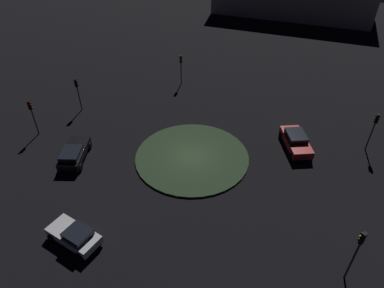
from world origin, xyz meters
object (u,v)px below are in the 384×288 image
(traffic_light_north_near, at_px, (77,88))
(traffic_light_southwest, at_px, (358,247))
(traffic_light_north, at_px, (32,111))
(car_black, at_px, (74,153))
(traffic_light_east, at_px, (181,64))
(traffic_light_south, at_px, (374,125))
(car_white, at_px, (75,235))
(car_red, at_px, (296,141))

(traffic_light_north_near, distance_m, traffic_light_southwest, 29.95)
(traffic_light_north, distance_m, traffic_light_southwest, 29.70)
(car_black, xyz_separation_m, traffic_light_east, (16.53, -5.65, 1.91))
(traffic_light_north, relative_size, traffic_light_north_near, 1.00)
(traffic_light_east, distance_m, traffic_light_south, 22.15)
(car_white, height_order, traffic_light_east, traffic_light_east)
(car_red, distance_m, traffic_light_east, 17.18)
(car_black, relative_size, traffic_light_north, 1.23)
(traffic_light_south, height_order, traffic_light_north_near, traffic_light_south)
(car_white, height_order, traffic_light_south, traffic_light_south)
(car_black, bearing_deg, traffic_light_north_near, 11.93)
(car_black, xyz_separation_m, traffic_light_southwest, (-6.72, -22.53, 2.39))
(traffic_light_north, xyz_separation_m, traffic_light_south, (4.84, -31.53, 0.11))
(traffic_light_north, bearing_deg, traffic_light_south, 9.12)
(car_white, distance_m, traffic_light_south, 26.79)
(car_white, distance_m, traffic_light_north, 15.06)
(traffic_light_north_near, bearing_deg, traffic_light_south, 20.30)
(car_black, height_order, traffic_light_north, traffic_light_north)
(car_white, height_order, car_red, car_red)
(traffic_light_north_near, bearing_deg, car_red, 17.09)
(car_black, xyz_separation_m, car_red, (6.50, -19.46, 0.02))
(traffic_light_south, relative_size, traffic_light_southwest, 0.88)
(traffic_light_south, height_order, traffic_light_southwest, traffic_light_southwest)
(traffic_light_north_near, relative_size, traffic_light_southwest, 0.84)
(traffic_light_southwest, bearing_deg, traffic_light_south, -65.62)
(traffic_light_south, bearing_deg, traffic_light_southwest, 59.12)
(traffic_light_north, distance_m, traffic_light_north_near, 5.56)
(car_black, bearing_deg, traffic_light_north, 50.98)
(car_red, height_order, traffic_light_north_near, traffic_light_north_near)
(traffic_light_south, xyz_separation_m, traffic_light_southwest, (-14.44, 3.43, 0.35))
(car_black, distance_m, traffic_light_north_near, 9.00)
(car_red, bearing_deg, traffic_light_north, -99.46)
(traffic_light_east, bearing_deg, traffic_light_north, -57.97)
(car_white, distance_m, traffic_light_north_near, 18.19)
(traffic_light_east, bearing_deg, traffic_light_south, 47.95)
(traffic_light_east, bearing_deg, car_white, -21.27)
(traffic_light_south, distance_m, traffic_light_north_near, 29.49)
(traffic_light_southwest, bearing_deg, car_white, 42.31)
(car_black, height_order, car_red, car_red)
(car_black, distance_m, car_red, 20.51)
(car_white, relative_size, traffic_light_east, 1.14)
(car_red, height_order, traffic_light_east, traffic_light_east)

